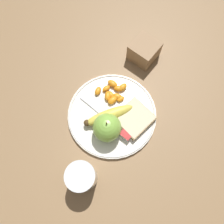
# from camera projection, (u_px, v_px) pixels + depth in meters

# --- Properties ---
(ground_plane) EXTENTS (3.00, 3.00, 0.00)m
(ground_plane) POSITION_uv_depth(u_px,v_px,m) (112.00, 115.00, 0.69)
(ground_plane) COLOR olive
(plate) EXTENTS (0.28, 0.28, 0.01)m
(plate) POSITION_uv_depth(u_px,v_px,m) (112.00, 114.00, 0.69)
(plate) COLOR silver
(plate) RESTS_ON ground_plane
(juice_glass) EXTENTS (0.08, 0.08, 0.10)m
(juice_glass) POSITION_uv_depth(u_px,v_px,m) (82.00, 177.00, 0.59)
(juice_glass) COLOR silver
(juice_glass) RESTS_ON ground_plane
(apple) EXTENTS (0.08, 0.08, 0.09)m
(apple) POSITION_uv_depth(u_px,v_px,m) (107.00, 128.00, 0.62)
(apple) COLOR #84BC47
(apple) RESTS_ON plate
(banana) EXTENTS (0.15, 0.11, 0.04)m
(banana) POSITION_uv_depth(u_px,v_px,m) (108.00, 115.00, 0.66)
(banana) COLOR #E0CC4C
(banana) RESTS_ON plate
(bread_slice) EXTENTS (0.11, 0.11, 0.02)m
(bread_slice) POSITION_uv_depth(u_px,v_px,m) (134.00, 118.00, 0.67)
(bread_slice) COLOR tan
(bread_slice) RESTS_ON plate
(fork) EXTENTS (0.03, 0.18, 0.00)m
(fork) POSITION_uv_depth(u_px,v_px,m) (106.00, 117.00, 0.68)
(fork) COLOR silver
(fork) RESTS_ON plate
(jam_packet) EXTENTS (0.04, 0.03, 0.02)m
(jam_packet) POSITION_uv_depth(u_px,v_px,m) (127.00, 133.00, 0.65)
(jam_packet) COLOR silver
(jam_packet) RESTS_ON plate
(orange_segment_0) EXTENTS (0.03, 0.04, 0.02)m
(orange_segment_0) POSITION_uv_depth(u_px,v_px,m) (117.00, 96.00, 0.69)
(orange_segment_0) COLOR orange
(orange_segment_0) RESTS_ON plate
(orange_segment_1) EXTENTS (0.02, 0.04, 0.02)m
(orange_segment_1) POSITION_uv_depth(u_px,v_px,m) (113.00, 84.00, 0.70)
(orange_segment_1) COLOR orange
(orange_segment_1) RESTS_ON plate
(orange_segment_2) EXTENTS (0.04, 0.02, 0.02)m
(orange_segment_2) POSITION_uv_depth(u_px,v_px,m) (123.00, 87.00, 0.70)
(orange_segment_2) COLOR orange
(orange_segment_2) RESTS_ON plate
(orange_segment_3) EXTENTS (0.04, 0.03, 0.02)m
(orange_segment_3) POSITION_uv_depth(u_px,v_px,m) (108.00, 96.00, 0.69)
(orange_segment_3) COLOR orange
(orange_segment_3) RESTS_ON plate
(orange_segment_4) EXTENTS (0.03, 0.02, 0.01)m
(orange_segment_4) POSITION_uv_depth(u_px,v_px,m) (121.00, 99.00, 0.69)
(orange_segment_4) COLOR orange
(orange_segment_4) RESTS_ON plate
(orange_segment_5) EXTENTS (0.03, 0.03, 0.02)m
(orange_segment_5) POSITION_uv_depth(u_px,v_px,m) (98.00, 91.00, 0.70)
(orange_segment_5) COLOR orange
(orange_segment_5) RESTS_ON plate
(orange_segment_6) EXTENTS (0.03, 0.02, 0.02)m
(orange_segment_6) POSITION_uv_depth(u_px,v_px,m) (106.00, 89.00, 0.70)
(orange_segment_6) COLOR orange
(orange_segment_6) RESTS_ON plate
(orange_segment_7) EXTENTS (0.02, 0.03, 0.02)m
(orange_segment_7) POSITION_uv_depth(u_px,v_px,m) (111.00, 95.00, 0.69)
(orange_segment_7) COLOR orange
(orange_segment_7) RESTS_ON plate
(orange_segment_8) EXTENTS (0.04, 0.03, 0.02)m
(orange_segment_8) POSITION_uv_depth(u_px,v_px,m) (113.00, 100.00, 0.69)
(orange_segment_8) COLOR orange
(orange_segment_8) RESTS_ON plate
(orange_segment_9) EXTENTS (0.03, 0.03, 0.02)m
(orange_segment_9) POSITION_uv_depth(u_px,v_px,m) (118.00, 89.00, 0.70)
(orange_segment_9) COLOR orange
(orange_segment_9) RESTS_ON plate
(condiment_caddy) EXTENTS (0.08, 0.08, 0.07)m
(condiment_caddy) POSITION_uv_depth(u_px,v_px,m) (144.00, 51.00, 0.73)
(condiment_caddy) COLOR #93704C
(condiment_caddy) RESTS_ON ground_plane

